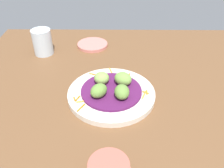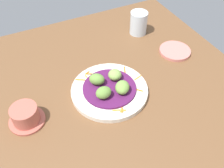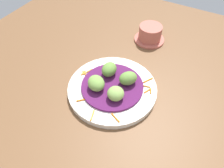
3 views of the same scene
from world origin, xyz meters
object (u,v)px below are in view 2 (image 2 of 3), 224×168
at_px(guac_scoop_center, 122,87).
at_px(guac_scoop_back, 97,79).
at_px(terracotta_bowl, 25,116).
at_px(water_glass, 139,23).
at_px(side_plate_small, 175,51).
at_px(guac_scoop_left, 104,93).
at_px(guac_scoop_right, 115,75).
at_px(main_plate, 109,90).

xyz_separation_m(guac_scoop_center, guac_scoop_back, (-0.07, -0.06, 0.00)).
relative_size(terracotta_bowl, water_glass, 1.13).
height_order(guac_scoop_center, terracotta_bowl, guac_scoop_center).
distance_m(guac_scoop_back, side_plate_small, 0.37).
xyz_separation_m(guac_scoop_left, side_plate_small, (-0.11, 0.37, -0.04)).
height_order(terracotta_bowl, water_glass, water_glass).
relative_size(guac_scoop_back, water_glass, 0.54).
bearing_deg(side_plate_small, guac_scoop_left, -72.94).
bearing_deg(water_glass, guac_scoop_center, -38.03).
xyz_separation_m(guac_scoop_left, guac_scoop_right, (-0.06, 0.07, -0.00)).
distance_m(guac_scoop_center, water_glass, 0.38).
relative_size(guac_scoop_left, guac_scoop_center, 0.94).
height_order(guac_scoop_right, guac_scoop_back, guac_scoop_back).
height_order(side_plate_small, water_glass, water_glass).
bearing_deg(guac_scoop_back, guac_scoop_left, -4.48).
xyz_separation_m(main_plate, guac_scoop_left, (0.03, -0.03, 0.04)).
xyz_separation_m(side_plate_small, water_glass, (-0.19, -0.06, 0.04)).
relative_size(guac_scoop_center, guac_scoop_back, 1.03).
xyz_separation_m(guac_scoop_center, water_glass, (-0.30, 0.24, 0.01)).
bearing_deg(main_plate, side_plate_small, 103.98).
bearing_deg(side_plate_small, water_glass, -160.69).
distance_m(terracotta_bowl, water_glass, 0.61).
bearing_deg(guac_scoop_left, guac_scoop_back, 175.52).
relative_size(main_plate, terracotta_bowl, 2.36).
xyz_separation_m(guac_scoop_left, terracotta_bowl, (-0.03, -0.25, -0.02)).
bearing_deg(water_glass, guac_scoop_left, -45.39).
bearing_deg(guac_scoop_left, water_glass, 134.61).
relative_size(main_plate, water_glass, 2.67).
distance_m(main_plate, guac_scoop_right, 0.06).
bearing_deg(guac_scoop_left, guac_scoop_center, 85.52).
bearing_deg(water_glass, terracotta_bowl, -64.08).
relative_size(guac_scoop_back, terracotta_bowl, 0.48).
relative_size(main_plate, guac_scoop_center, 4.75).
relative_size(guac_scoop_right, side_plate_small, 0.37).
height_order(guac_scoop_back, water_glass, water_glass).
xyz_separation_m(main_plate, guac_scoop_back, (-0.03, -0.03, 0.04)).
bearing_deg(main_plate, water_glass, 135.11).
height_order(guac_scoop_right, water_glass, water_glass).
relative_size(main_plate, guac_scoop_back, 4.92).
bearing_deg(guac_scoop_right, guac_scoop_center, -4.48).
height_order(guac_scoop_center, guac_scoop_right, guac_scoop_center).
height_order(guac_scoop_center, side_plate_small, guac_scoop_center).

